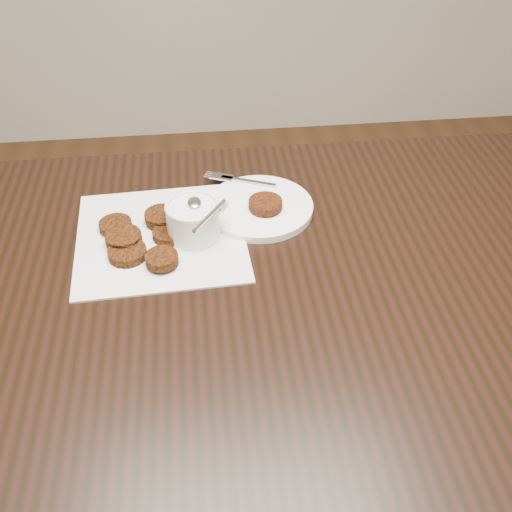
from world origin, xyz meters
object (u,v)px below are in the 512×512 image
at_px(napkin, 161,236).
at_px(plate_with_patty, 259,204).
at_px(sauce_ramekin, 192,204).
at_px(table, 244,443).

relative_size(napkin, plate_with_patty, 1.45).
bearing_deg(sauce_ramekin, napkin, 175.81).
xyz_separation_m(sauce_ramekin, plate_with_patty, (0.12, 0.06, -0.05)).
height_order(napkin, plate_with_patty, plate_with_patty).
height_order(table, sauce_ramekin, sauce_ramekin).
height_order(napkin, sauce_ramekin, sauce_ramekin).
bearing_deg(plate_with_patty, napkin, -161.33).
height_order(sauce_ramekin, plate_with_patty, sauce_ramekin).
relative_size(table, sauce_ramekin, 11.41).
bearing_deg(napkin, sauce_ramekin, -4.19).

